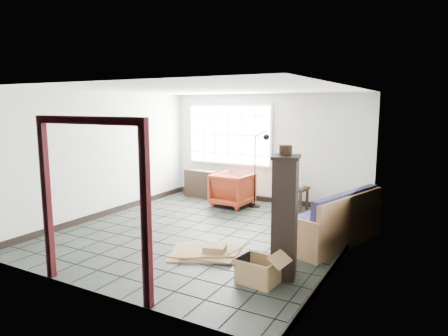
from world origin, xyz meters
The scene contains 15 objects.
ground centered at (0.00, 0.00, 0.00)m, with size 5.50×5.50×0.00m, color black.
room_shell centered at (0.00, 0.03, 1.68)m, with size 5.02×5.52×2.61m.
window_panel centered at (-1.00, 2.70, 1.60)m, with size 2.32×0.08×1.52m.
doorway_trim centered at (0.00, -2.70, 1.38)m, with size 1.80×0.08×2.20m.
futon_sofa centered at (2.21, 0.52, 0.33)m, with size 1.33×2.21×0.92m.
armchair centered at (-0.51, 1.97, 0.43)m, with size 0.83×0.78×0.86m, color maroon.
side_table centered at (0.92, 2.27, 0.44)m, with size 0.52×0.52×0.53m.
table_lamp centered at (0.85, 2.32, 0.82)m, with size 0.34×0.34×0.41m.
projector centered at (0.88, 2.30, 0.59)m, with size 0.35×0.31×0.11m.
floor_lamp centered at (0.11, 2.14, 0.95)m, with size 0.54×0.35×1.78m.
console_shelf centered at (-1.63, 2.40, 0.35)m, with size 0.93×0.45×0.70m.
tall_shelf centered at (1.93, -1.13, 0.85)m, with size 0.45×0.52×1.67m.
pot centered at (1.90, -1.08, 1.74)m, with size 0.20×0.20×0.13m.
open_box centered at (1.71, -1.49, 0.17)m, with size 0.84×0.46×0.46m.
cardboard_pile centered at (0.60, -0.96, 0.04)m, with size 1.35×1.18×0.16m.
Camera 1 is at (3.74, -6.08, 2.32)m, focal length 32.00 mm.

